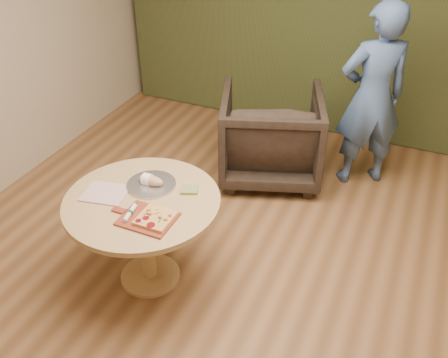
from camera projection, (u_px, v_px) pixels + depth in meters
The scene contains 12 objects.
room_shell at pixel (221, 133), 2.89m from camera, with size 5.04×6.04×2.84m.
curtain at pixel (337, 6), 5.08m from camera, with size 4.80×0.14×2.78m, color #2E3618.
pedestal_table at pixel (144, 215), 3.53m from camera, with size 1.09×1.09×0.75m.
pizza_paddle at pixel (146, 218), 3.26m from camera, with size 0.45×0.28×0.01m.
flatbread_pizza at pixel (155, 218), 3.23m from camera, with size 0.22×0.22×0.04m.
cutlery_roll at pixel (130, 213), 3.28m from camera, with size 0.05×0.20×0.03m.
newspaper at pixel (106, 193), 3.50m from camera, with size 0.30×0.25×0.01m, color white.
serving_tray at pixel (151, 185), 3.58m from camera, with size 0.36×0.36×0.02m.
bread_roll at pixel (150, 180), 3.56m from camera, with size 0.19×0.09×0.09m.
green_packet at pixel (189, 190), 3.52m from camera, with size 0.12×0.10×0.02m, color #5A692F.
armchair at pixel (271, 131), 4.79m from camera, with size 0.94×0.88×0.97m, color black.
person_standing at pixel (372, 97), 4.50m from camera, with size 0.64×0.42×1.76m, color #426191.
Camera 1 is at (1.04, -2.31, 2.81)m, focal length 40.00 mm.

